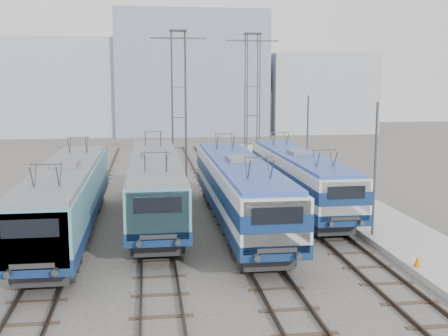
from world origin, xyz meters
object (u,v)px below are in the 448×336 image
(locomotive_far_right, at_px, (299,175))
(catenary_tower_west, at_px, (179,98))
(catenary_tower_east, at_px, (252,97))
(safety_cone, at_px, (418,261))
(mast_front, at_px, (375,172))
(mast_mid, at_px, (307,145))
(locomotive_center_right, at_px, (239,187))
(locomotive_center_left, at_px, (155,182))
(locomotive_far_left, at_px, (66,195))
(mast_rear, at_px, (271,130))

(locomotive_far_right, distance_m, catenary_tower_west, 15.05)
(catenary_tower_east, height_order, safety_cone, catenary_tower_east)
(locomotive_far_right, height_order, safety_cone, locomotive_far_right)
(mast_front, xyz_separation_m, mast_mid, (0.00, 12.00, 0.00))
(locomotive_center_right, distance_m, mast_front, 7.16)
(locomotive_far_right, height_order, mast_front, mast_front)
(locomotive_center_left, relative_size, locomotive_far_right, 1.07)
(locomotive_far_left, height_order, catenary_tower_east, catenary_tower_east)
(locomotive_center_left, relative_size, mast_front, 2.61)
(locomotive_center_right, xyz_separation_m, catenary_tower_west, (-2.25, 16.91, 4.29))
(catenary_tower_east, distance_m, mast_mid, 10.69)
(mast_front, height_order, mast_rear, same)
(safety_cone, bearing_deg, locomotive_center_right, 127.57)
(locomotive_far_left, distance_m, locomotive_center_right, 9.03)
(mast_mid, bearing_deg, safety_cone, -90.34)
(locomotive_center_left, bearing_deg, locomotive_far_right, 11.10)
(locomotive_center_left, relative_size, mast_mid, 2.61)
(locomotive_far_left, relative_size, locomotive_center_right, 0.99)
(catenary_tower_east, bearing_deg, safety_cone, -85.77)
(locomotive_far_right, distance_m, mast_mid, 5.21)
(locomotive_far_left, bearing_deg, mast_mid, 32.09)
(catenary_tower_east, relative_size, mast_rear, 1.71)
(locomotive_center_left, distance_m, locomotive_far_right, 9.17)
(catenary_tower_east, bearing_deg, locomotive_center_left, -117.99)
(locomotive_center_left, height_order, safety_cone, locomotive_center_left)
(catenary_tower_east, xyz_separation_m, mast_front, (2.10, -22.00, -3.14))
(locomotive_center_left, relative_size, locomotive_center_right, 0.99)
(locomotive_center_right, xyz_separation_m, locomotive_far_right, (4.50, 4.21, -0.15))
(locomotive_far_right, bearing_deg, catenary_tower_east, 90.97)
(locomotive_center_right, distance_m, mast_rear, 21.88)
(locomotive_center_left, bearing_deg, catenary_tower_west, 81.16)
(locomotive_far_right, height_order, catenary_tower_west, catenary_tower_west)
(catenary_tower_west, relative_size, safety_cone, 24.57)
(mast_rear, xyz_separation_m, safety_cone, (-0.10, -29.03, -2.96))
(locomotive_far_left, height_order, locomotive_far_right, locomotive_far_left)
(locomotive_far_right, relative_size, mast_rear, 2.45)
(mast_front, distance_m, mast_rear, 24.00)
(locomotive_center_left, height_order, locomotive_far_right, locomotive_center_left)
(locomotive_far_left, height_order, locomotive_center_right, locomotive_center_right)
(mast_front, distance_m, safety_cone, 5.84)
(locomotive_center_right, bearing_deg, locomotive_center_left, 151.49)
(mast_front, bearing_deg, catenary_tower_west, 113.27)
(locomotive_far_right, relative_size, catenary_tower_west, 1.43)
(locomotive_far_left, height_order, mast_rear, mast_rear)
(locomotive_far_right, distance_m, mast_rear, 16.85)
(locomotive_far_right, relative_size, catenary_tower_east, 1.43)
(catenary_tower_east, bearing_deg, mast_rear, 43.60)
(mast_mid, xyz_separation_m, mast_rear, (0.00, 12.00, 0.00))
(locomotive_far_right, bearing_deg, mast_front, -75.78)
(locomotive_far_left, distance_m, mast_front, 15.58)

